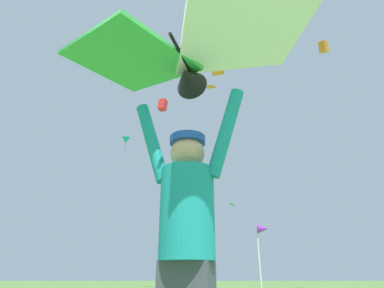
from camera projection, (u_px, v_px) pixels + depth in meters
kite_flyer_person at (187, 240)px, 1.86m from camera, size 0.80×0.42×1.92m
held_stunt_kite at (184, 55)px, 2.30m from camera, size 1.94×1.27×0.42m
distant_kite_green_far_center at (232, 204)px, 34.75m from camera, size 0.86×0.89×0.36m
distant_kite_orange_low_left at (323, 47)px, 21.52m from camera, size 0.73×0.85×0.92m
distant_kite_orange_high_right at (217, 64)px, 20.98m from camera, size 0.99×0.95×1.43m
distant_kite_teal_high_left at (173, 218)px, 26.14m from camera, size 0.65×0.65×0.18m
distant_kite_red_mid_left at (163, 105)px, 24.77m from camera, size 0.81×0.74×0.97m
distant_kite_teal_low_right at (126, 140)px, 35.95m from camera, size 1.12×1.24×2.19m
distant_kite_orange_mid_right at (210, 86)px, 18.50m from camera, size 0.71×0.71×0.19m
marker_flag at (262, 235)px, 7.65m from camera, size 0.30×0.24×1.95m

